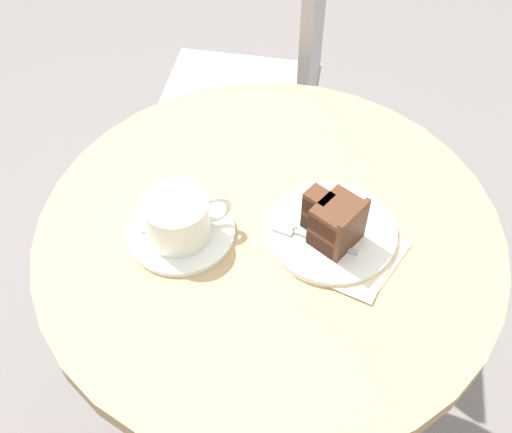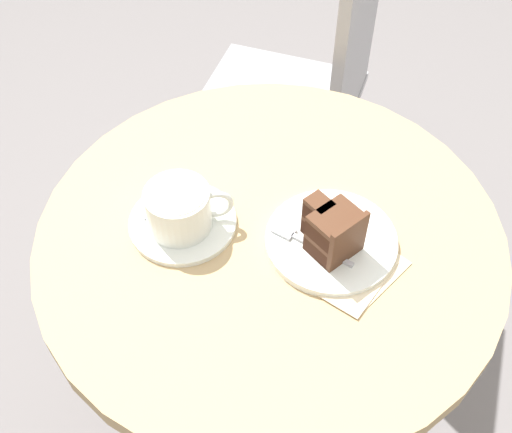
{
  "view_description": "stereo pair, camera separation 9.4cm",
  "coord_description": "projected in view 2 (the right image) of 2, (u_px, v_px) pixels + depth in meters",
  "views": [
    {
      "loc": [
        -0.21,
        -0.58,
        1.5
      ],
      "look_at": [
        -0.02,
        -0.0,
        0.78
      ],
      "focal_mm": 45.0,
      "sensor_mm": 36.0,
      "label": 1
    },
    {
      "loc": [
        -0.12,
        -0.6,
        1.5
      ],
      "look_at": [
        -0.02,
        -0.0,
        0.78
      ],
      "focal_mm": 45.0,
      "sensor_mm": 36.0,
      "label": 2
    }
  ],
  "objects": [
    {
      "name": "ground_plane",
      "position": [
        265.0,
        425.0,
        1.54
      ],
      "size": [
        4.4,
        4.4,
        0.01
      ],
      "primitive_type": "cube",
      "color": "slate",
      "rests_on": "ground"
    },
    {
      "name": "cafe_table",
      "position": [
        269.0,
        279.0,
        1.07
      ],
      "size": [
        0.71,
        0.71,
        0.74
      ],
      "color": "tan",
      "rests_on": "ground"
    },
    {
      "name": "saucer",
      "position": [
        183.0,
        222.0,
        0.98
      ],
      "size": [
        0.16,
        0.16,
        0.01
      ],
      "color": "silver",
      "rests_on": "cafe_table"
    },
    {
      "name": "coffee_cup",
      "position": [
        180.0,
        208.0,
        0.95
      ],
      "size": [
        0.13,
        0.1,
        0.07
      ],
      "color": "silver",
      "rests_on": "saucer"
    },
    {
      "name": "teaspoon",
      "position": [
        177.0,
        197.0,
        1.0
      ],
      "size": [
        0.09,
        0.06,
        0.0
      ],
      "rotation": [
        0.0,
        0.0,
        0.59
      ],
      "color": "#B7B7BC",
      "rests_on": "saucer"
    },
    {
      "name": "cake_plate",
      "position": [
        331.0,
        241.0,
        0.96
      ],
      "size": [
        0.2,
        0.2,
        0.01
      ],
      "color": "silver",
      "rests_on": "cafe_table"
    },
    {
      "name": "cake_slice",
      "position": [
        333.0,
        231.0,
        0.91
      ],
      "size": [
        0.09,
        0.1,
        0.08
      ],
      "rotation": [
        0.0,
        0.0,
        2.11
      ],
      "color": "#381E14",
      "rests_on": "cake_plate"
    },
    {
      "name": "fork",
      "position": [
        303.0,
        240.0,
        0.94
      ],
      "size": [
        0.11,
        0.1,
        0.0
      ],
      "rotation": [
        0.0,
        0.0,
        2.4
      ],
      "color": "#B7B7BC",
      "rests_on": "cake_plate"
    },
    {
      "name": "napkin",
      "position": [
        347.0,
        267.0,
        0.93
      ],
      "size": [
        0.19,
        0.18,
        0.0
      ],
      "rotation": [
        0.0,
        0.0,
        3.78
      ],
      "color": "beige",
      "rests_on": "cafe_table"
    },
    {
      "name": "cafe_chair",
      "position": [
        313.0,
        82.0,
        1.51
      ],
      "size": [
        0.51,
        0.51,
        0.93
      ],
      "rotation": [
        0.0,
        0.0,
        4.23
      ],
      "color": "#9E9EA3",
      "rests_on": "ground"
    }
  ]
}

